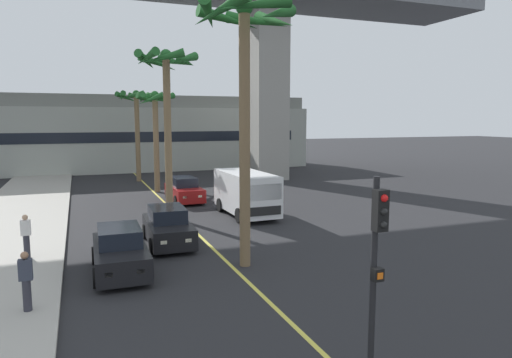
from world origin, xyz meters
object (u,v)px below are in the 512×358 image
at_px(car_queue_second, 184,190).
at_px(delivery_van, 246,192).
at_px(palm_tree_farthest_median, 137,109).
at_px(palm_tree_mid_median, 156,113).
at_px(pedestrian_near_crosswalk, 26,235).
at_px(traffic_light_median_near, 376,257).
at_px(car_queue_front, 120,252).
at_px(car_queue_third, 168,227).
at_px(palm_tree_far_median, 246,50).
at_px(pedestrian_mid_block, 26,280).
at_px(palm_tree_near_median, 166,82).

xyz_separation_m(car_queue_second, delivery_van, (2.21, -5.46, 0.57)).
bearing_deg(palm_tree_farthest_median, car_queue_second, -82.22).
distance_m(palm_tree_mid_median, pedestrian_near_crosswalk, 17.15).
height_order(traffic_light_median_near, pedestrian_near_crosswalk, traffic_light_median_near).
bearing_deg(car_queue_front, car_queue_third, 54.25).
height_order(car_queue_second, palm_tree_far_median, palm_tree_far_median).
xyz_separation_m(car_queue_front, delivery_van, (7.21, 7.28, 0.57)).
relative_size(palm_tree_mid_median, palm_tree_farthest_median, 0.95).
height_order(delivery_van, pedestrian_near_crosswalk, delivery_van).
relative_size(car_queue_front, traffic_light_median_near, 0.98).
distance_m(delivery_van, palm_tree_far_median, 10.66).
bearing_deg(palm_tree_far_median, pedestrian_near_crosswalk, 155.93).
distance_m(palm_tree_far_median, palm_tree_farthest_median, 24.66).
bearing_deg(palm_tree_mid_median, palm_tree_farthest_median, 94.89).
xyz_separation_m(car_queue_second, traffic_light_median_near, (-1.15, -21.87, 1.99)).
bearing_deg(delivery_van, car_queue_second, 112.06).
bearing_deg(pedestrian_mid_block, palm_tree_mid_median, 71.69).
distance_m(palm_tree_mid_median, palm_tree_farthest_median, 6.46).
xyz_separation_m(car_queue_second, palm_tree_farthest_median, (-1.50, 11.01, 5.35)).
height_order(car_queue_front, traffic_light_median_near, traffic_light_median_near).
distance_m(palm_tree_near_median, palm_tree_mid_median, 9.23).
bearing_deg(delivery_van, palm_tree_far_median, -109.82).
height_order(car_queue_front, pedestrian_mid_block, pedestrian_mid_block).
xyz_separation_m(palm_tree_far_median, pedestrian_near_crosswalk, (-7.39, 3.30, -6.54)).
xyz_separation_m(palm_tree_mid_median, palm_tree_farthest_median, (-0.55, 6.42, 0.44)).
relative_size(traffic_light_median_near, pedestrian_mid_block, 2.59).
height_order(delivery_van, palm_tree_mid_median, palm_tree_mid_median).
distance_m(car_queue_second, pedestrian_mid_block, 17.33).
bearing_deg(palm_tree_farthest_median, palm_tree_mid_median, -85.11).
relative_size(car_queue_front, palm_tree_far_median, 0.45).
bearing_deg(palm_tree_near_median, car_queue_front, -111.28).
relative_size(palm_tree_farthest_median, pedestrian_mid_block, 4.68).
bearing_deg(palm_tree_farthest_median, car_queue_front, -98.36).
bearing_deg(traffic_light_median_near, pedestrian_near_crosswalk, 121.01).
distance_m(palm_tree_farthest_median, pedestrian_near_crosswalk, 22.87).
height_order(palm_tree_far_median, palm_tree_farthest_median, palm_tree_far_median).
xyz_separation_m(car_queue_third, delivery_van, (5.02, 4.24, 0.57)).
height_order(palm_tree_far_median, pedestrian_near_crosswalk, palm_tree_far_median).
distance_m(car_queue_third, pedestrian_near_crosswalk, 5.34).
bearing_deg(car_queue_second, pedestrian_near_crosswalk, -128.21).
height_order(car_queue_second, car_queue_third, same).
bearing_deg(car_queue_front, palm_tree_far_median, -11.21).
distance_m(traffic_light_median_near, palm_tree_far_median, 9.59).
distance_m(car_queue_front, car_queue_third, 3.75).
height_order(delivery_van, palm_tree_far_median, palm_tree_far_median).
bearing_deg(car_queue_second, car_queue_front, -111.40).
relative_size(palm_tree_mid_median, pedestrian_mid_block, 4.43).
height_order(traffic_light_median_near, pedestrian_mid_block, traffic_light_median_near).
bearing_deg(palm_tree_mid_median, car_queue_front, -103.12).
bearing_deg(traffic_light_median_near, palm_tree_near_median, 92.08).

